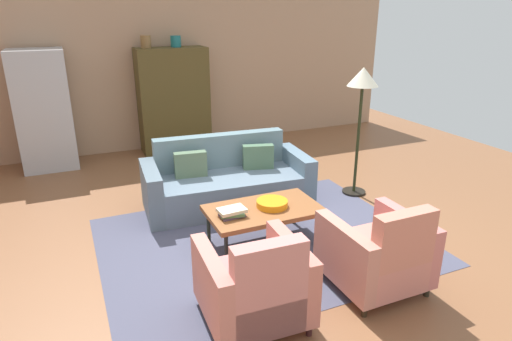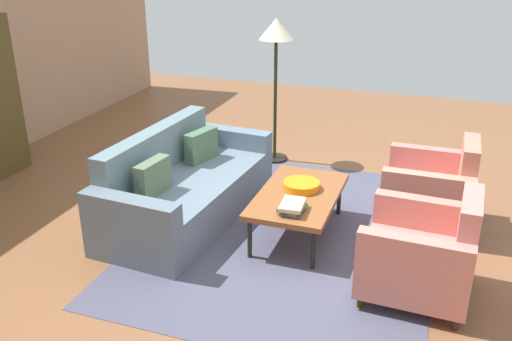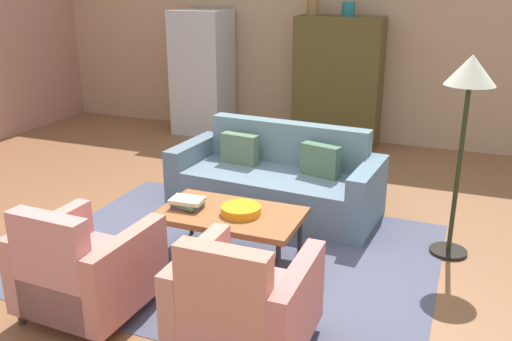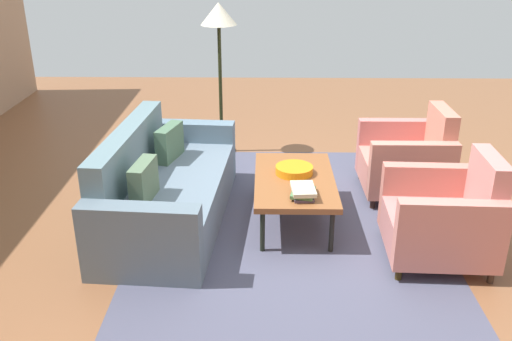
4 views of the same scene
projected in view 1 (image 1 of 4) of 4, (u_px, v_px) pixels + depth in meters
name	position (u px, v px, depth m)	size (l,w,h in m)	color
ground_plane	(252.00, 247.00, 4.73)	(11.12, 11.12, 0.00)	brown
wall_back	(160.00, 69.00, 7.80)	(9.26, 0.12, 2.80)	tan
area_rug	(262.00, 241.00, 4.85)	(3.40, 2.60, 0.01)	#4D4E64
couch	(226.00, 182.00, 5.73)	(2.16, 1.05, 0.86)	slate
coffee_table	(264.00, 211.00, 4.68)	(1.20, 0.70, 0.42)	black
armchair_left	(256.00, 288.00, 3.46)	(0.83, 0.83, 0.88)	#382B10
armchair_right	(379.00, 256.00, 3.92)	(0.80, 0.80, 0.88)	#301E19
fruit_bowl	(272.00, 203.00, 4.69)	(0.34, 0.34, 0.07)	orange
book_stack	(232.00, 212.00, 4.46)	(0.29, 0.22, 0.09)	#564861
cabinet	(174.00, 100.00, 7.73)	(1.20, 0.51, 1.80)	#4E411E
vase_tall	(146.00, 42.00, 7.23)	(0.17, 0.17, 0.20)	brown
vase_round	(176.00, 41.00, 7.42)	(0.18, 0.18, 0.19)	#1C696C
refrigerator	(44.00, 110.00, 6.84)	(0.80, 0.73, 1.85)	#B7BABF
floor_lamp	(362.00, 89.00, 5.64)	(0.40, 0.40, 1.72)	black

